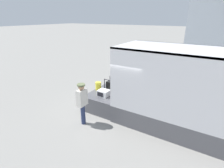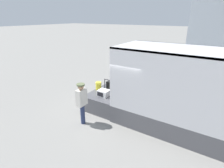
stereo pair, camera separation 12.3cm
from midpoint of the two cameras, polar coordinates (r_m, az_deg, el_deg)
name	(u,v)px [view 1 (the left image)]	position (r m, az deg, el deg)	size (l,w,h in m)	color
ground_plane	(123,110)	(8.38, 3.18, -8.53)	(160.00, 160.00, 0.00)	gray
tailgate_deck	(109,99)	(8.56, -1.43, -4.99)	(1.58, 2.15, 0.75)	#4C4C51
microwave	(104,93)	(7.98, -3.18, -2.96)	(0.49, 0.43, 0.28)	white
portable_generator	(114,85)	(8.69, 0.11, -0.37)	(0.73, 0.55, 0.55)	black
orange_bucket	(98,86)	(8.63, -4.92, -0.66)	(0.28, 0.28, 0.40)	yellow
worker_person	(82,100)	(7.01, -10.24, -5.16)	(0.31, 0.44, 1.75)	navy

